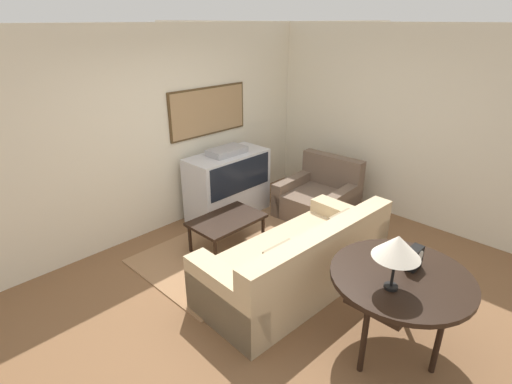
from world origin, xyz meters
TOP-DOWN VIEW (x-y plane):
  - ground_plane at (0.00, 0.00)m, footprint 12.00×12.00m
  - wall_back at (0.01, 2.13)m, footprint 12.00×0.10m
  - wall_right at (2.63, 0.00)m, footprint 0.06×12.00m
  - area_rug at (0.31, 0.92)m, footprint 2.52×1.56m
  - tv at (0.84, 1.71)m, footprint 1.24×0.57m
  - couch at (0.17, -0.15)m, footprint 2.22×1.07m
  - armchair at (1.80, 0.75)m, footprint 1.02×1.04m
  - coffee_table at (0.19, 1.01)m, footprint 0.91×0.59m
  - console_table at (0.06, -1.32)m, footprint 1.18×1.18m
  - table_lamp at (-0.17, -1.34)m, footprint 0.37×0.37m
  - mantel_clock at (0.22, -1.34)m, footprint 0.16×0.10m

SIDE VIEW (x-z plane):
  - ground_plane at x=0.00m, z-range 0.00..0.00m
  - area_rug at x=0.31m, z-range 0.00..0.01m
  - armchair at x=1.80m, z-range -0.16..0.69m
  - couch at x=0.17m, z-range -0.12..0.73m
  - coffee_table at x=0.19m, z-range 0.16..0.58m
  - tv at x=0.84m, z-range -0.03..1.02m
  - console_table at x=0.06m, z-range 0.33..1.11m
  - mantel_clock at x=0.22m, z-range 0.79..0.98m
  - table_lamp at x=-0.17m, z-range 0.93..1.40m
  - wall_right at x=2.63m, z-range 0.00..2.70m
  - wall_back at x=0.01m, z-range 0.00..2.70m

